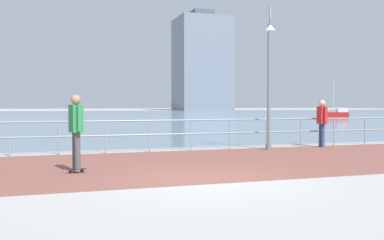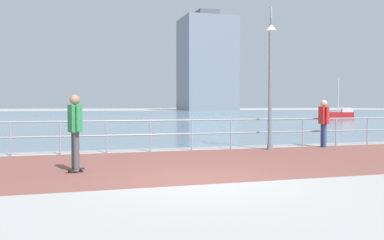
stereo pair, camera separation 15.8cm
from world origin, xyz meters
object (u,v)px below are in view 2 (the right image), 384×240
Objects in this scene: lamppost at (270,70)px; bystander at (324,119)px; skateboarder at (75,126)px; sailboat_red at (339,114)px.

lamppost reaches higher than bystander.
bystander is (2.33, 0.41, -1.66)m from lamppost.
lamppost is 2.84× the size of bystander.
lamppost reaches higher than skateboarder.
skateboarder is 0.40× the size of sailboat_red.
sailboat_red is (20.15, 26.96, -0.58)m from bystander.
bystander is at bearing 20.97° from skateboarder.
bystander is (8.69, 3.33, -0.06)m from skateboarder.
lamppost is 2.90m from bystander.
skateboarder is (-6.35, -2.92, -1.60)m from lamppost.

